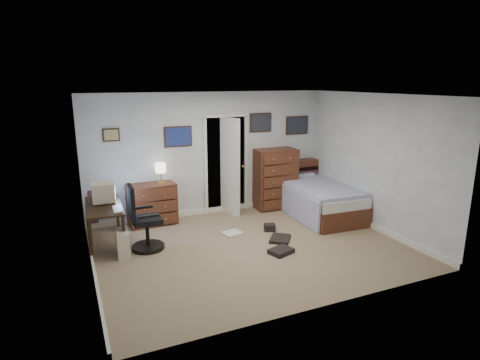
% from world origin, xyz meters
% --- Properties ---
extents(floor, '(5.00, 4.00, 0.02)m').
position_xyz_m(floor, '(0.00, 0.00, -0.01)').
color(floor, gray).
rests_on(floor, ground).
extents(computer_desk, '(0.61, 1.25, 0.71)m').
position_xyz_m(computer_desk, '(-2.28, 1.08, 0.55)').
color(computer_desk, black).
rests_on(computer_desk, floor).
extents(crt_monitor, '(0.38, 0.35, 0.34)m').
position_xyz_m(crt_monitor, '(-2.18, 1.22, 0.88)').
color(crt_monitor, beige).
rests_on(crt_monitor, computer_desk).
extents(keyboard, '(0.16, 0.38, 0.02)m').
position_xyz_m(keyboard, '(-2.02, 0.72, 0.72)').
color(keyboard, beige).
rests_on(keyboard, computer_desk).
extents(pc_tower, '(0.21, 0.40, 0.43)m').
position_xyz_m(pc_tower, '(-2.00, 0.52, 0.21)').
color(pc_tower, beige).
rests_on(pc_tower, floor).
extents(office_chair, '(0.53, 0.54, 1.10)m').
position_xyz_m(office_chair, '(-1.65, 0.63, 0.43)').
color(office_chair, black).
rests_on(office_chair, floor).
extents(media_stack, '(0.15, 0.15, 0.74)m').
position_xyz_m(media_stack, '(-2.32, 2.05, 0.37)').
color(media_stack, maroon).
rests_on(media_stack, floor).
extents(low_dresser, '(0.93, 0.51, 0.80)m').
position_xyz_m(low_dresser, '(-1.27, 1.77, 0.40)').
color(low_dresser, '#5B2D1C').
rests_on(low_dresser, floor).
extents(table_lamp, '(0.21, 0.21, 0.39)m').
position_xyz_m(table_lamp, '(-1.07, 1.77, 1.09)').
color(table_lamp, gold).
rests_on(table_lamp, low_dresser).
extents(doorway, '(0.96, 1.12, 2.05)m').
position_xyz_m(doorway, '(0.35, 2.27, 1.00)').
color(doorway, black).
rests_on(doorway, floor).
extents(tall_dresser, '(0.91, 0.57, 1.30)m').
position_xyz_m(tall_dresser, '(1.40, 1.75, 0.65)').
color(tall_dresser, '#5B2D1C').
rests_on(tall_dresser, floor).
extents(headboard_bookcase, '(1.10, 0.30, 0.98)m').
position_xyz_m(headboard_bookcase, '(2.16, 1.86, 0.52)').
color(headboard_bookcase, '#5B2D1C').
rests_on(headboard_bookcase, floor).
extents(bed, '(1.27, 2.23, 0.71)m').
position_xyz_m(bed, '(1.98, 1.01, 0.34)').
color(bed, '#5B2D1C').
rests_on(bed, floor).
extents(wall_posters, '(4.38, 0.04, 0.60)m').
position_xyz_m(wall_posters, '(0.57, 1.98, 1.75)').
color(wall_posters, '#331E11').
rests_on(wall_posters, floor).
extents(floor_clutter, '(1.10, 1.40, 0.13)m').
position_xyz_m(floor_clutter, '(0.41, 0.10, 0.04)').
color(floor_clutter, black).
rests_on(floor_clutter, floor).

